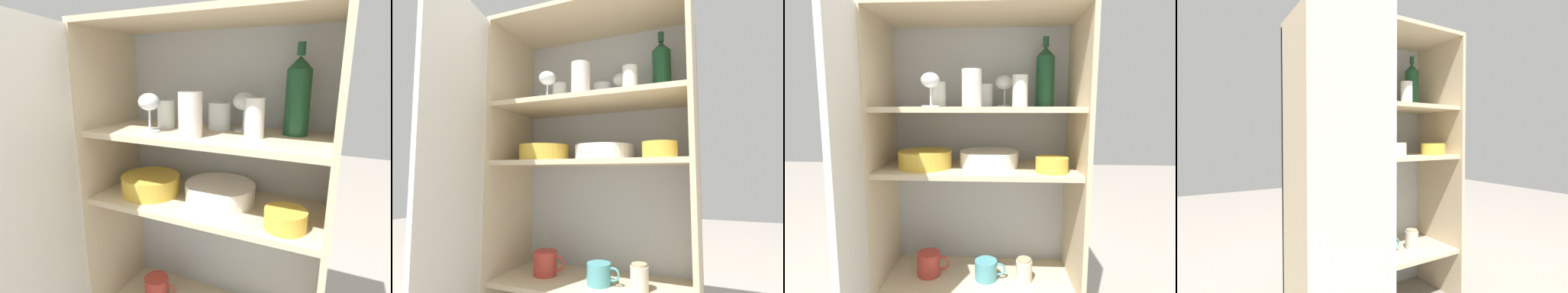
# 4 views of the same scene
# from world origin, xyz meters

# --- Properties ---
(cupboard_back_panel) EXTENTS (0.81, 0.02, 1.33)m
(cupboard_back_panel) POSITION_xyz_m (0.00, 0.34, 0.66)
(cupboard_back_panel) COLOR #B2B7BC
(cupboard_back_panel) RESTS_ON ground_plane
(cupboard_side_left) EXTENTS (0.02, 0.36, 1.33)m
(cupboard_side_left) POSITION_xyz_m (-0.40, 0.16, 0.66)
(cupboard_side_left) COLOR #CCB793
(cupboard_side_left) RESTS_ON ground_plane
(cupboard_side_right) EXTENTS (0.02, 0.36, 1.33)m
(cupboard_side_right) POSITION_xyz_m (0.40, 0.16, 0.66)
(cupboard_side_right) COLOR #CCB793
(cupboard_side_right) RESTS_ON ground_plane
(cupboard_top_panel) EXTENTS (0.81, 0.36, 0.02)m
(cupboard_top_panel) POSITION_xyz_m (0.00, 0.16, 1.34)
(cupboard_top_panel) COLOR #CCB793
(cupboard_top_panel) RESTS_ON cupboard_side_left
(shelf_board_lower) EXTENTS (0.77, 0.33, 0.02)m
(shelf_board_lower) POSITION_xyz_m (0.00, 0.16, 0.25)
(shelf_board_lower) COLOR beige
(shelf_board_middle) EXTENTS (0.77, 0.33, 0.02)m
(shelf_board_middle) POSITION_xyz_m (0.00, 0.16, 0.73)
(shelf_board_middle) COLOR beige
(shelf_board_upper) EXTENTS (0.77, 0.33, 0.02)m
(shelf_board_upper) POSITION_xyz_m (0.00, 0.16, 0.98)
(shelf_board_upper) COLOR beige
(cupboard_door) EXTENTS (0.12, 0.39, 1.33)m
(cupboard_door) POSITION_xyz_m (-0.35, -0.21, 0.66)
(cupboard_door) COLOR silver
(cupboard_door) RESTS_ON ground_plane
(tumbler_glass_0) EXTENTS (0.06, 0.06, 0.12)m
(tumbler_glass_0) POSITION_xyz_m (0.16, 0.15, 1.05)
(tumbler_glass_0) COLOR white
(tumbler_glass_0) RESTS_ON shelf_board_upper
(tumbler_glass_1) EXTENTS (0.08, 0.08, 0.09)m
(tumbler_glass_1) POSITION_xyz_m (0.02, 0.24, 1.03)
(tumbler_glass_1) COLOR white
(tumbler_glass_1) RESTS_ON shelf_board_upper
(tumbler_glass_2) EXTENTS (0.06, 0.06, 0.10)m
(tumbler_glass_2) POSITION_xyz_m (-0.16, 0.18, 1.04)
(tumbler_glass_2) COLOR white
(tumbler_glass_2) RESTS_ON shelf_board_upper
(tumbler_glass_3) EXTENTS (0.07, 0.07, 0.14)m
(tumbler_glass_3) POSITION_xyz_m (-0.02, 0.08, 1.06)
(tumbler_glass_3) COLOR silver
(tumbler_glass_3) RESTS_ON shelf_board_upper
(wine_glass_0) EXTENTS (0.07, 0.07, 0.13)m
(wine_glass_0) POSITION_xyz_m (-0.17, 0.09, 1.08)
(wine_glass_0) COLOR white
(wine_glass_0) RESTS_ON shelf_board_upper
(wine_glass_1) EXTENTS (0.08, 0.08, 0.13)m
(wine_glass_1) POSITION_xyz_m (0.11, 0.24, 1.08)
(wine_glass_1) COLOR white
(wine_glass_1) RESTS_ON shelf_board_upper
(wine_bottle) EXTENTS (0.08, 0.08, 0.28)m
(wine_bottle) POSITION_xyz_m (0.27, 0.24, 1.11)
(wine_bottle) COLOR #194728
(wine_bottle) RESTS_ON shelf_board_upper
(plate_stack_white) EXTENTS (0.24, 0.24, 0.06)m
(plate_stack_white) POSITION_xyz_m (0.04, 0.19, 0.77)
(plate_stack_white) COLOR white
(plate_stack_white) RESTS_ON shelf_board_middle
(mixing_bowl_large) EXTENTS (0.22, 0.22, 0.07)m
(mixing_bowl_large) POSITION_xyz_m (-0.21, 0.15, 0.78)
(mixing_bowl_large) COLOR gold
(mixing_bowl_large) RESTS_ON shelf_board_middle
(serving_bowl_small) EXTENTS (0.12, 0.12, 0.06)m
(serving_bowl_small) POSITION_xyz_m (0.28, 0.08, 0.77)
(serving_bowl_small) COLOR gold
(serving_bowl_small) RESTS_ON shelf_board_middle
(coffee_mug_primary) EXTENTS (0.13, 0.09, 0.08)m
(coffee_mug_primary) POSITION_xyz_m (0.04, 0.14, 0.30)
(coffee_mug_primary) COLOR teal
(coffee_mug_primary) RESTS_ON shelf_board_lower
(coffee_mug_extra_1) EXTENTS (0.14, 0.10, 0.10)m
(coffee_mug_extra_1) POSITION_xyz_m (-0.21, 0.16, 0.31)
(coffee_mug_extra_1) COLOR #BC3D33
(coffee_mug_extra_1) RESTS_ON shelf_board_lower
(storage_jar) EXTENTS (0.07, 0.07, 0.10)m
(storage_jar) POSITION_xyz_m (0.19, 0.14, 0.31)
(storage_jar) COLOR beige
(storage_jar) RESTS_ON shelf_board_lower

